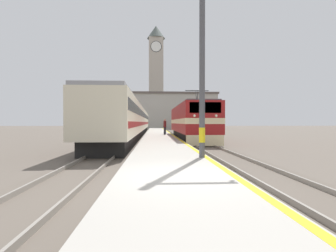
% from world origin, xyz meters
% --- Properties ---
extents(ground_plane, '(200.00, 200.00, 0.00)m').
position_xyz_m(ground_plane, '(0.00, 30.00, 0.00)').
color(ground_plane, '#60564C').
extents(platform, '(3.30, 140.00, 0.42)m').
position_xyz_m(platform, '(0.00, 25.00, 0.21)').
color(platform, '#ADA89E').
rests_on(platform, ground).
extents(rail_track_near, '(2.83, 140.00, 0.16)m').
position_xyz_m(rail_track_near, '(3.13, 25.00, 0.03)').
color(rail_track_near, '#60564C').
rests_on(rail_track_near, ground).
extents(rail_track_far, '(2.83, 140.00, 0.16)m').
position_xyz_m(rail_track_far, '(-3.30, 25.00, 0.03)').
color(rail_track_far, '#60564C').
rests_on(rail_track_far, ground).
extents(locomotive_train, '(2.92, 15.10, 4.60)m').
position_xyz_m(locomotive_train, '(3.13, 19.27, 1.86)').
color(locomotive_train, black).
rests_on(locomotive_train, ground).
extents(passenger_train, '(2.92, 47.68, 3.75)m').
position_xyz_m(passenger_train, '(-3.30, 29.06, 2.03)').
color(passenger_train, black).
rests_on(passenger_train, ground).
extents(catenary_mast, '(2.11, 0.25, 8.62)m').
position_xyz_m(catenary_mast, '(1.40, 3.43, 4.71)').
color(catenary_mast, '#4C4C51').
rests_on(catenary_mast, platform).
extents(person_on_platform, '(0.34, 0.34, 1.80)m').
position_xyz_m(person_on_platform, '(0.67, 23.02, 1.37)').
color(person_on_platform, '#23232D').
rests_on(person_on_platform, platform).
extents(clock_tower, '(5.52, 5.52, 31.93)m').
position_xyz_m(clock_tower, '(0.15, 74.99, 16.90)').
color(clock_tower, '#ADA393').
rests_on(clock_tower, ground).
extents(station_building, '(25.72, 7.20, 9.86)m').
position_xyz_m(station_building, '(3.79, 64.59, 4.96)').
color(station_building, '#A8A399').
rests_on(station_building, ground).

